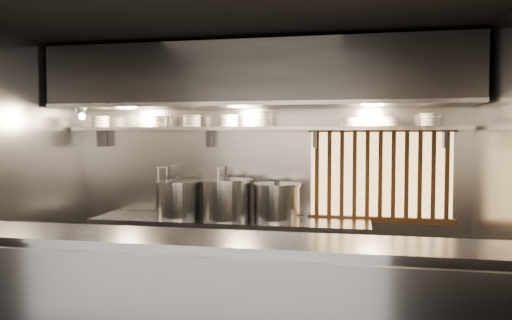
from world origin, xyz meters
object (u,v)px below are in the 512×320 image
(heat_lamp, at_px, (81,111))
(stock_pot_left, at_px, (227,199))
(stock_pot_mid, at_px, (277,202))
(stock_pot_right, at_px, (179,199))
(pendant_bulb, at_px, (249,121))

(heat_lamp, distance_m, stock_pot_left, 1.85)
(stock_pot_mid, relative_size, stock_pot_right, 0.80)
(stock_pot_left, xyz_separation_m, stock_pot_mid, (0.54, 0.03, -0.02))
(heat_lamp, bearing_deg, stock_pot_left, 8.36)
(pendant_bulb, relative_size, stock_pot_left, 0.30)
(stock_pot_mid, height_order, stock_pot_right, stock_pot_right)
(stock_pot_mid, bearing_deg, heat_lamp, -172.90)
(pendant_bulb, height_order, stock_pot_left, pendant_bulb)
(stock_pot_left, height_order, stock_pot_right, stock_pot_left)
(heat_lamp, height_order, stock_pot_right, heat_lamp)
(pendant_bulb, xyz_separation_m, stock_pot_mid, (0.32, -0.09, -0.86))
(stock_pot_right, bearing_deg, stock_pot_mid, 0.56)
(heat_lamp, xyz_separation_m, stock_pot_mid, (2.12, 0.26, -0.97))
(stock_pot_mid, distance_m, stock_pot_right, 1.09)
(stock_pot_mid, xyz_separation_m, stock_pot_right, (-1.09, -0.01, 0.00))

